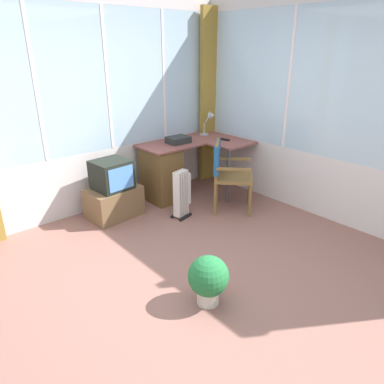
{
  "coord_description": "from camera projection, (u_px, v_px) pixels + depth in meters",
  "views": [
    {
      "loc": [
        -1.77,
        -1.95,
        2.02
      ],
      "look_at": [
        0.52,
        0.68,
        0.59
      ],
      "focal_mm": 33.21,
      "sensor_mm": 36.0,
      "label": 1
    }
  ],
  "objects": [
    {
      "name": "east_window_panel",
      "position": [
        342.0,
        113.0,
        4.03
      ],
      "size": [
        0.07,
        4.32,
        2.65
      ],
      "color": "silver",
      "rests_on": "ground"
    },
    {
      "name": "potted_plant",
      "position": [
        208.0,
        278.0,
        2.93
      ],
      "size": [
        0.34,
        0.34,
        0.44
      ],
      "color": "beige",
      "rests_on": "ground"
    },
    {
      "name": "curtain_corner",
      "position": [
        209.0,
        99.0,
        5.41
      ],
      "size": [
        0.3,
        0.1,
        2.55
      ],
      "primitive_type": "cube",
      "rotation": [
        0.0,
        0.0,
        -0.12
      ],
      "color": "olive",
      "rests_on": "ground"
    },
    {
      "name": "tv_remote",
      "position": [
        225.0,
        139.0,
        5.07
      ],
      "size": [
        0.07,
        0.16,
        0.02
      ],
      "primitive_type": "cube",
      "rotation": [
        0.0,
        0.0,
        0.18
      ],
      "color": "black",
      "rests_on": "desk"
    },
    {
      "name": "desk_lamp",
      "position": [
        210.0,
        120.0,
        5.3
      ],
      "size": [
        0.22,
        0.19,
        0.35
      ],
      "color": "#B2B7BC",
      "rests_on": "desk"
    },
    {
      "name": "tv_on_stand",
      "position": [
        113.0,
        192.0,
        4.44
      ],
      "size": [
        0.68,
        0.49,
        0.74
      ],
      "color": "brown",
      "rests_on": "ground"
    },
    {
      "name": "paper_tray",
      "position": [
        178.0,
        140.0,
        4.91
      ],
      "size": [
        0.31,
        0.24,
        0.09
      ],
      "primitive_type": "cube",
      "rotation": [
        0.0,
        0.0,
        -0.02
      ],
      "color": "#282B2A",
      "rests_on": "desk"
    },
    {
      "name": "space_heater",
      "position": [
        182.0,
        193.0,
        4.44
      ],
      "size": [
        0.28,
        0.21,
        0.62
      ],
      "color": "silver",
      "rests_on": "ground"
    },
    {
      "name": "ground",
      "position": [
        198.0,
        291.0,
        3.21
      ],
      "size": [
        5.33,
        5.32,
        0.06
      ],
      "primitive_type": "cube",
      "color": "#8D5E54"
    },
    {
      "name": "desk",
      "position": [
        166.0,
        170.0,
        4.94
      ],
      "size": [
        1.42,
        1.02,
        0.77
      ],
      "color": "#904C46",
      "rests_on": "ground"
    },
    {
      "name": "north_window_panel",
      "position": [
        76.0,
        109.0,
        4.22
      ],
      "size": [
        4.33,
        0.07,
        2.65
      ],
      "color": "silver",
      "rests_on": "ground"
    },
    {
      "name": "wooden_armchair",
      "position": [
        224.0,
        167.0,
        4.57
      ],
      "size": [
        0.68,
        0.68,
        0.91
      ],
      "color": "olive",
      "rests_on": "ground"
    }
  ]
}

